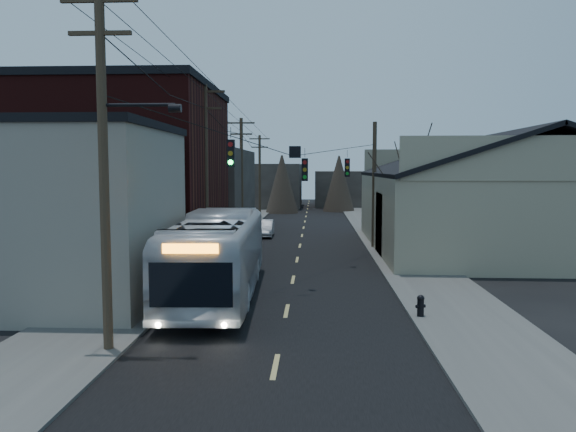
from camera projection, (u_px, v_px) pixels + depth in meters
name	position (u px, v px, depth m)	size (l,w,h in m)	color
ground	(269.00, 397.00, 13.31)	(160.00, 160.00, 0.00)	black
road_surface	(301.00, 239.00, 43.16)	(9.00, 110.00, 0.02)	black
sidewalk_left	(218.00, 238.00, 43.48)	(4.00, 110.00, 0.12)	#474744
sidewalk_right	(386.00, 239.00, 42.84)	(4.00, 110.00, 0.12)	#474744
building_clapboard	(63.00, 216.00, 22.41)	(8.00, 8.00, 7.00)	gray
building_brick	(129.00, 175.00, 33.28)	(10.00, 12.00, 10.00)	black
building_left_far	(195.00, 190.00, 49.30)	(9.00, 14.00, 7.00)	#2E2925
warehouse	(495.00, 209.00, 37.32)	(16.16, 20.60, 7.73)	gray
building_far_left	(265.00, 186.00, 78.03)	(10.00, 12.00, 6.00)	#2E2925
building_far_right	(356.00, 188.00, 82.42)	(12.00, 14.00, 5.00)	#2E2925
bare_tree	(409.00, 200.00, 32.59)	(0.40, 0.40, 7.20)	black
utility_lines	(252.00, 175.00, 37.07)	(11.24, 45.28, 10.50)	#382B1E
bus	(218.00, 255.00, 23.53)	(2.98, 12.75, 3.55)	silver
parked_car	(264.00, 228.00, 44.49)	(1.41, 4.05, 1.33)	#ABADB3
fire_hydrant	(421.00, 305.00, 20.10)	(0.38, 0.26, 0.77)	black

